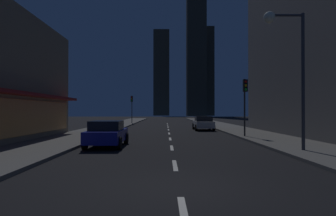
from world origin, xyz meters
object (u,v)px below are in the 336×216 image
object	(u,v)px
fire_hydrant_far_left	(112,126)
car_parked_far	(203,123)
car_parked_near	(107,133)
traffic_light_far_left	(132,103)
street_lamp_right	(286,46)
traffic_light_near_right	(245,95)

from	to	relation	value
fire_hydrant_far_left	car_parked_far	bearing A→B (deg)	-2.59
car_parked_near	traffic_light_far_left	size ratio (longest dim) A/B	1.01
car_parked_far	street_lamp_right	size ratio (longest dim) A/B	0.64
car_parked_near	car_parked_far	distance (m)	16.11
fire_hydrant_far_left	street_lamp_right	world-z (taller)	street_lamp_right
car_parked_near	car_parked_far	bearing A→B (deg)	63.46
car_parked_far	traffic_light_far_left	world-z (taller)	traffic_light_far_left
fire_hydrant_far_left	traffic_light_far_left	bearing A→B (deg)	88.47
traffic_light_near_right	street_lamp_right	bearing A→B (deg)	-90.88
car_parked_near	fire_hydrant_far_left	size ratio (longest dim) A/B	6.48
car_parked_far	fire_hydrant_far_left	xyz separation A→B (m)	(-9.50, 0.43, -0.29)
car_parked_near	car_parked_far	size ratio (longest dim) A/B	1.00
traffic_light_far_left	street_lamp_right	size ratio (longest dim) A/B	0.64
car_parked_far	traffic_light_near_right	world-z (taller)	traffic_light_near_right
car_parked_far	fire_hydrant_far_left	size ratio (longest dim) A/B	6.48
car_parked_far	fire_hydrant_far_left	distance (m)	9.51
fire_hydrant_far_left	traffic_light_near_right	distance (m)	15.20
car_parked_near	traffic_light_far_left	bearing A→B (deg)	93.65
car_parked_far	traffic_light_far_left	xyz separation A→B (m)	(-9.10, 15.38, 2.45)
car_parked_near	car_parked_far	world-z (taller)	same
fire_hydrant_far_left	traffic_light_near_right	size ratio (longest dim) A/B	0.16
fire_hydrant_far_left	traffic_light_far_left	world-z (taller)	traffic_light_far_left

